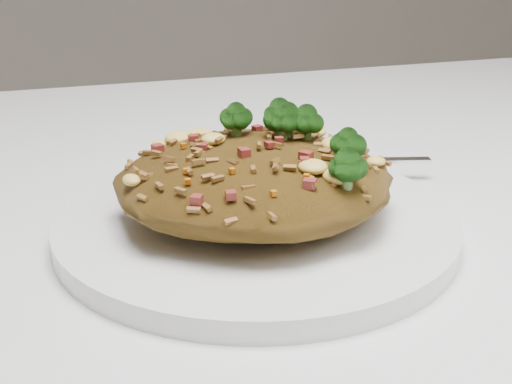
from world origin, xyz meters
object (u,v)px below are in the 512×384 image
Objects in this scene: fried_rice at (258,168)px; fork at (336,161)px; dining_table at (118,335)px; plate at (256,224)px.

fork is at bearing 41.17° from fried_rice.
plate reaches higher than dining_table.
dining_table is 0.14m from plate.
plate is at bearing -125.01° from fork.
dining_table is 6.92× the size of fried_rice.
plate is (0.09, -0.05, 0.10)m from dining_table.
fork is (0.18, 0.02, 0.11)m from dining_table.
fork reaches higher than dining_table.
dining_table is 7.46× the size of fork.
plate is at bearing -29.11° from dining_table.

